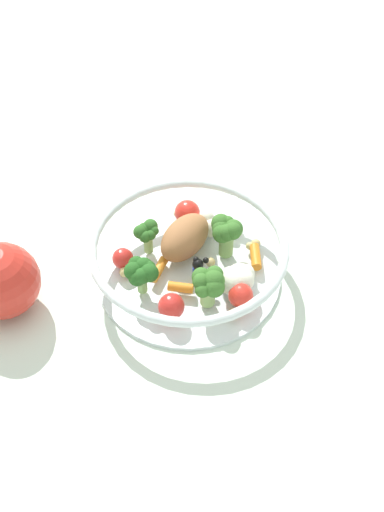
# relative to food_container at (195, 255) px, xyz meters

# --- Properties ---
(ground_plane) EXTENTS (2.40, 2.40, 0.00)m
(ground_plane) POSITION_rel_food_container_xyz_m (0.02, 0.01, -0.03)
(ground_plane) COLOR silver
(food_container) EXTENTS (0.22, 0.22, 0.06)m
(food_container) POSITION_rel_food_container_xyz_m (0.00, 0.00, 0.00)
(food_container) COLOR white
(food_container) RESTS_ON ground_plane
(loose_apple) EXTENTS (0.08, 0.08, 0.10)m
(loose_apple) POSITION_rel_food_container_xyz_m (0.08, 0.20, 0.01)
(loose_apple) COLOR red
(loose_apple) RESTS_ON ground_plane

